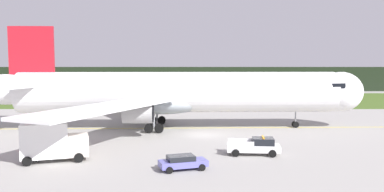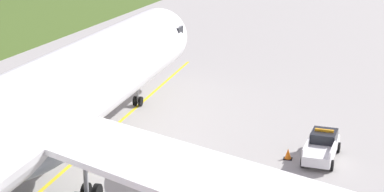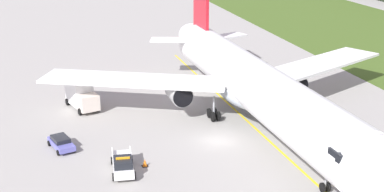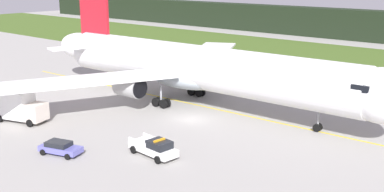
{
  "view_description": "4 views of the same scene",
  "coord_description": "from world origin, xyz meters",
  "px_view_note": "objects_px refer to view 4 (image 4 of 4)",
  "views": [
    {
      "loc": [
        -1.46,
        -51.34,
        9.48
      ],
      "look_at": [
        -1.34,
        4.65,
        4.71
      ],
      "focal_mm": 37.17,
      "sensor_mm": 36.0,
      "label": 1
    },
    {
      "loc": [
        -36.49,
        -13.31,
        16.26
      ],
      "look_at": [
        1.17,
        -2.73,
        5.04
      ],
      "focal_mm": 56.9,
      "sensor_mm": 36.0,
      "label": 2
    },
    {
      "loc": [
        52.36,
        -16.75,
        23.59
      ],
      "look_at": [
        -2.02,
        -2.44,
        4.83
      ],
      "focal_mm": 50.05,
      "sensor_mm": 36.0,
      "label": 3
    },
    {
      "loc": [
        35.53,
        -41.01,
        17.18
      ],
      "look_at": [
        1.77,
        -1.91,
        3.62
      ],
      "focal_mm": 43.93,
      "sensor_mm": 36.0,
      "label": 4
    }
  ],
  "objects_px": {
    "ops_pickup_truck": "(154,148)",
    "catering_truck": "(20,106)",
    "apron_cone": "(165,144)",
    "staff_car": "(60,147)",
    "airliner": "(195,68)"
  },
  "relations": [
    {
      "from": "ops_pickup_truck",
      "to": "staff_car",
      "type": "xyz_separation_m",
      "value": [
        -7.35,
        -5.64,
        -0.2
      ]
    },
    {
      "from": "ops_pickup_truck",
      "to": "catering_truck",
      "type": "relative_size",
      "value": 0.84
    },
    {
      "from": "ops_pickup_truck",
      "to": "apron_cone",
      "type": "relative_size",
      "value": 7.09
    },
    {
      "from": "catering_truck",
      "to": "staff_car",
      "type": "distance_m",
      "value": 12.97
    },
    {
      "from": "catering_truck",
      "to": "ops_pickup_truck",
      "type": "bearing_deg",
      "value": 7.59
    },
    {
      "from": "airliner",
      "to": "staff_car",
      "type": "distance_m",
      "value": 22.75
    },
    {
      "from": "airliner",
      "to": "ops_pickup_truck",
      "type": "bearing_deg",
      "value": -61.41
    },
    {
      "from": "airliner",
      "to": "ops_pickup_truck",
      "type": "height_order",
      "value": "airliner"
    },
    {
      "from": "airliner",
      "to": "staff_car",
      "type": "bearing_deg",
      "value": -85.61
    },
    {
      "from": "ops_pickup_truck",
      "to": "catering_truck",
      "type": "distance_m",
      "value": 20.12
    },
    {
      "from": "ops_pickup_truck",
      "to": "catering_truck",
      "type": "height_order",
      "value": "catering_truck"
    },
    {
      "from": "catering_truck",
      "to": "staff_car",
      "type": "xyz_separation_m",
      "value": [
        12.56,
        -2.99,
        -1.22
      ]
    },
    {
      "from": "airliner",
      "to": "apron_cone",
      "type": "distance_m",
      "value": 17.2
    },
    {
      "from": "airliner",
      "to": "apron_cone",
      "type": "xyz_separation_m",
      "value": [
        8.29,
        -14.32,
        -4.68
      ]
    },
    {
      "from": "airliner",
      "to": "staff_car",
      "type": "xyz_separation_m",
      "value": [
        1.71,
        -22.26,
        -4.36
      ]
    }
  ]
}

